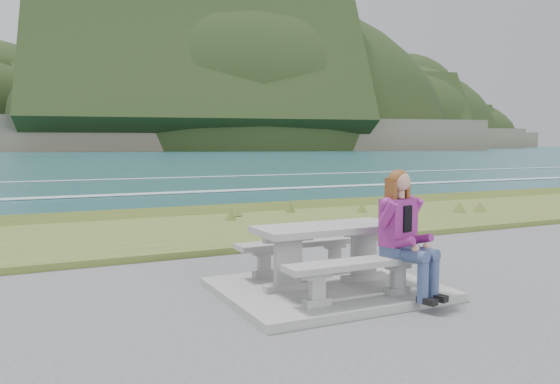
# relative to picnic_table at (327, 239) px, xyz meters

# --- Properties ---
(concrete_slab) EXTENTS (2.60, 2.10, 0.10)m
(concrete_slab) POSITION_rel_picnic_table_xyz_m (-0.00, 0.00, -0.63)
(concrete_slab) COLOR gray
(concrete_slab) RESTS_ON ground
(picnic_table) EXTENTS (1.80, 0.75, 0.75)m
(picnic_table) POSITION_rel_picnic_table_xyz_m (0.00, 0.00, 0.00)
(picnic_table) COLOR gray
(picnic_table) RESTS_ON concrete_slab
(bench_landward) EXTENTS (1.80, 0.35, 0.45)m
(bench_landward) POSITION_rel_picnic_table_xyz_m (0.00, -0.70, -0.23)
(bench_landward) COLOR gray
(bench_landward) RESTS_ON concrete_slab
(bench_seaward) EXTENTS (1.80, 0.35, 0.45)m
(bench_seaward) POSITION_rel_picnic_table_xyz_m (0.00, 0.70, -0.23)
(bench_seaward) COLOR gray
(bench_seaward) RESTS_ON concrete_slab
(grass_verge) EXTENTS (160.00, 4.50, 0.22)m
(grass_verge) POSITION_rel_picnic_table_xyz_m (-0.00, 5.00, -0.68)
(grass_verge) COLOR #3E5A22
(grass_verge) RESTS_ON ground
(shore_drop) EXTENTS (160.00, 0.80, 2.20)m
(shore_drop) POSITION_rel_picnic_table_xyz_m (-0.00, 7.90, -0.68)
(shore_drop) COLOR #615A49
(shore_drop) RESTS_ON ground
(ocean) EXTENTS (1600.00, 1600.00, 0.09)m
(ocean) POSITION_rel_picnic_table_xyz_m (-0.00, 25.09, -2.42)
(ocean) COLOR #1F525A
(ocean) RESTS_ON ground
(headland_range) EXTENTS (729.83, 363.95, 178.10)m
(headland_range) POSITION_rel_picnic_table_xyz_m (190.46, 398.46, 9.21)
(headland_range) COLOR #615A49
(headland_range) RESTS_ON ground
(seated_woman) EXTENTS (0.57, 0.80, 1.45)m
(seated_woman) POSITION_rel_picnic_table_xyz_m (0.58, -0.83, -0.05)
(seated_woman) COLOR navy
(seated_woman) RESTS_ON concrete_slab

